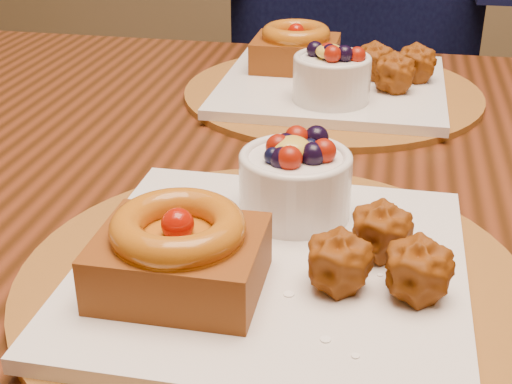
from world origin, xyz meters
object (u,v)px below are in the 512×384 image
dining_table (307,230)px  place_setting_far (330,78)px  chair_far (362,88)px  place_setting_near (269,250)px

dining_table → place_setting_far: (-0.00, 0.21, 0.10)m
dining_table → chair_far: (0.01, 0.94, -0.14)m
place_setting_far → chair_far: size_ratio=0.39×
place_setting_near → chair_far: (0.01, 1.15, -0.25)m
dining_table → chair_far: bearing=89.6°
dining_table → place_setting_near: 0.24m
place_setting_near → place_setting_far: (0.00, 0.43, -0.00)m
place_setting_far → chair_far: 0.76m
dining_table → chair_far: 0.95m
chair_far → place_setting_far: bearing=-90.8°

